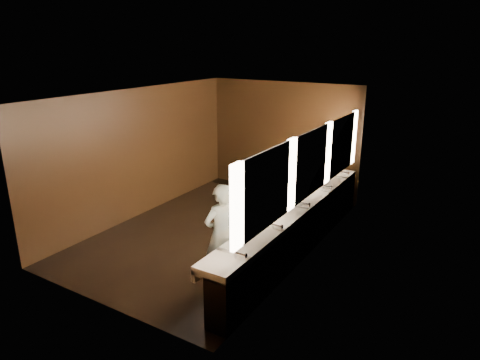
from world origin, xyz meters
name	(u,v)px	position (x,y,z in m)	size (l,w,h in m)	color
floor	(217,231)	(0.00, 0.00, 0.00)	(6.00, 6.00, 0.00)	black
ceiling	(214,94)	(0.00, 0.00, 2.80)	(4.00, 6.00, 0.02)	#2D2D2B
wall_back	(283,138)	(0.00, 3.00, 1.40)	(4.00, 0.02, 2.80)	black
wall_front	(93,217)	(0.00, -3.00, 1.40)	(4.00, 0.02, 2.80)	black
wall_left	(140,153)	(-2.00, 0.00, 1.40)	(0.02, 6.00, 2.80)	black
wall_right	(311,183)	(2.00, 0.00, 1.40)	(0.02, 6.00, 2.80)	black
sink_counter	(298,228)	(1.79, 0.00, 0.50)	(0.55, 5.40, 1.01)	black
mirror_band	(311,163)	(1.98, 0.00, 1.75)	(0.06, 5.03, 1.15)	#FFE0BF
person	(221,234)	(1.13, -1.50, 0.83)	(0.60, 0.40, 1.65)	#90C2D8
trash_bin	(257,262)	(1.58, -1.13, 0.27)	(0.35, 0.35, 0.55)	black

